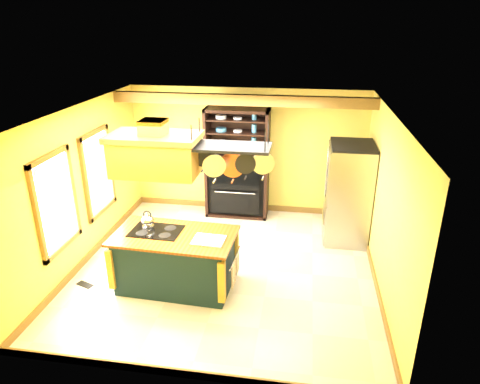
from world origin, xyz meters
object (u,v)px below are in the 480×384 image
(pot_rack, at_px, (231,154))
(refrigerator, at_px, (348,195))
(kitchen_island, at_px, (176,260))
(range_hood, at_px, (155,152))
(hutch, at_px, (238,175))

(pot_rack, bearing_deg, refrigerator, 47.68)
(kitchen_island, xyz_separation_m, refrigerator, (2.77, 2.05, 0.44))
(kitchen_island, height_order, pot_rack, pot_rack)
(kitchen_island, distance_m, refrigerator, 3.47)
(range_hood, height_order, pot_rack, same)
(pot_rack, bearing_deg, range_hood, -179.35)
(kitchen_island, height_order, hutch, hutch)
(kitchen_island, relative_size, hutch, 0.82)
(pot_rack, relative_size, refrigerator, 0.64)
(pot_rack, distance_m, hutch, 3.20)
(range_hood, distance_m, refrigerator, 3.84)
(pot_rack, bearing_deg, kitchen_island, -179.25)
(refrigerator, distance_m, hutch, 2.39)
(pot_rack, height_order, hutch, pot_rack)
(kitchen_island, height_order, refrigerator, refrigerator)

